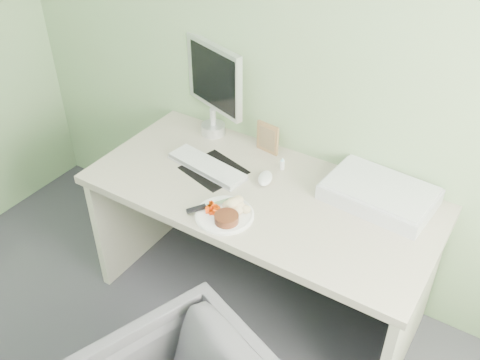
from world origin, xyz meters
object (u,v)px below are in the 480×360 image
Objects in this scene: monitor at (214,85)px; scanner at (379,194)px; desk at (260,221)px; plate at (224,215)px.

scanner is at bearing 13.08° from monitor.
desk is at bearing -14.85° from monitor.
scanner is 0.95× the size of monitor.
scanner is (0.47, 0.22, 0.22)m from desk.
monitor reaches higher than scanner.
plate reaches higher than desk.
plate is 0.69m from scanner.
scanner is at bearing 24.38° from desk.
scanner is at bearing 41.25° from plate.
plate is (-0.04, -0.24, 0.19)m from desk.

